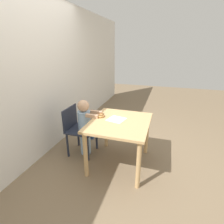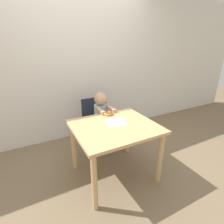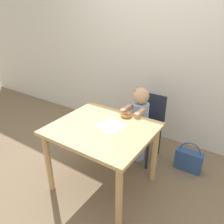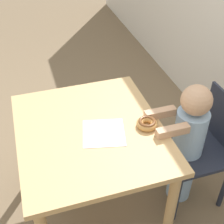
{
  "view_description": "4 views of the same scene",
  "coord_description": "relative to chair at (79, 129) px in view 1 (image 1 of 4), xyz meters",
  "views": [
    {
      "loc": [
        -2.24,
        -0.59,
        1.74
      ],
      "look_at": [
        0.03,
        0.13,
        0.84
      ],
      "focal_mm": 28.0,
      "sensor_mm": 36.0,
      "label": 1
    },
    {
      "loc": [
        -0.89,
        -1.63,
        1.63
      ],
      "look_at": [
        0.03,
        0.13,
        0.84
      ],
      "focal_mm": 28.0,
      "sensor_mm": 36.0,
      "label": 2
    },
    {
      "loc": [
        1.09,
        -1.48,
        1.77
      ],
      "look_at": [
        0.03,
        0.13,
        0.84
      ],
      "focal_mm": 35.0,
      "sensor_mm": 36.0,
      "label": 3
    },
    {
      "loc": [
        1.35,
        -0.29,
        1.93
      ],
      "look_at": [
        0.03,
        0.13,
        0.84
      ],
      "focal_mm": 50.0,
      "sensor_mm": 36.0,
      "label": 4
    }
  ],
  "objects": [
    {
      "name": "donut",
      "position": [
        -0.02,
        -0.41,
        0.3
      ],
      "size": [
        0.12,
        0.12,
        0.05
      ],
      "color": "tan",
      "rests_on": "dining_table"
    },
    {
      "name": "dining_table",
      "position": [
        -0.1,
        -0.74,
        0.17
      ],
      "size": [
        0.96,
        0.85,
        0.72
      ],
      "color": "tan",
      "rests_on": "ground_plane"
    },
    {
      "name": "handbag",
      "position": [
        0.61,
        0.02,
        -0.3
      ],
      "size": [
        0.31,
        0.11,
        0.38
      ],
      "color": "#2D4C84",
      "rests_on": "ground_plane"
    },
    {
      "name": "chair",
      "position": [
        0.0,
        0.0,
        0.0
      ],
      "size": [
        0.43,
        0.43,
        0.81
      ],
      "color": "#232838",
      "rests_on": "ground_plane"
    },
    {
      "name": "napkin",
      "position": [
        -0.04,
        -0.67,
        0.28
      ],
      "size": [
        0.29,
        0.29,
        0.0
      ],
      "color": "white",
      "rests_on": "dining_table"
    },
    {
      "name": "child_figure",
      "position": [
        -0.0,
        -0.12,
        0.07
      ],
      "size": [
        0.22,
        0.38,
        0.95
      ],
      "color": "#99BCE0",
      "rests_on": "ground_plane"
    },
    {
      "name": "ground_plane",
      "position": [
        -0.1,
        -0.74,
        -0.44
      ],
      "size": [
        12.0,
        12.0,
        0.0
      ],
      "primitive_type": "plane",
      "color": "#7A664C"
    },
    {
      "name": "wall_back",
      "position": [
        -0.1,
        0.57,
        0.81
      ],
      "size": [
        8.0,
        0.05,
        2.5
      ],
      "color": "silver",
      "rests_on": "ground_plane"
    }
  ]
}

